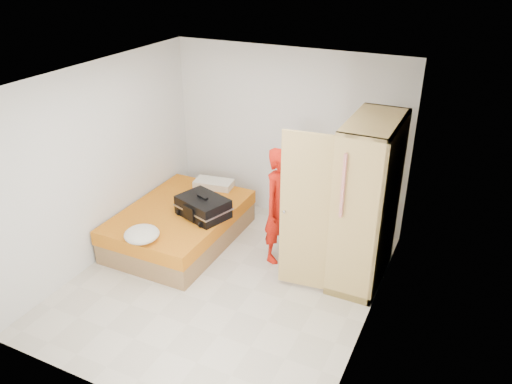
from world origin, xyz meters
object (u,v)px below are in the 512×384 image
at_px(bed, 180,225).
at_px(suitcase, 203,207).
at_px(wardrobe, 362,207).
at_px(person, 281,206).
at_px(round_cushion, 142,234).

bearing_deg(bed, suitcase, 0.93).
distance_m(wardrobe, suitcase, 2.15).
xyz_separation_m(bed, suitcase, (0.39, 0.01, 0.38)).
height_order(wardrobe, person, wardrobe).
xyz_separation_m(wardrobe, person, (-1.04, -0.04, -0.20)).
relative_size(bed, suitcase, 2.49).
distance_m(bed, round_cushion, 0.94).
distance_m(bed, person, 1.57).
bearing_deg(suitcase, bed, -160.40).
bearing_deg(bed, wardrobe, 5.81).
relative_size(wardrobe, round_cushion, 4.72).
xyz_separation_m(person, suitcase, (-1.07, -0.21, -0.16)).
bearing_deg(bed, person, 8.40).
xyz_separation_m(bed, person, (1.46, 0.22, 0.54)).
distance_m(bed, suitcase, 0.55).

